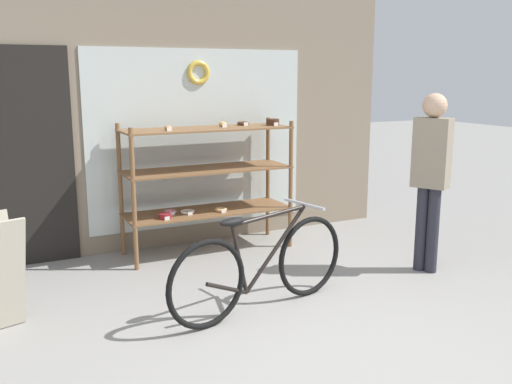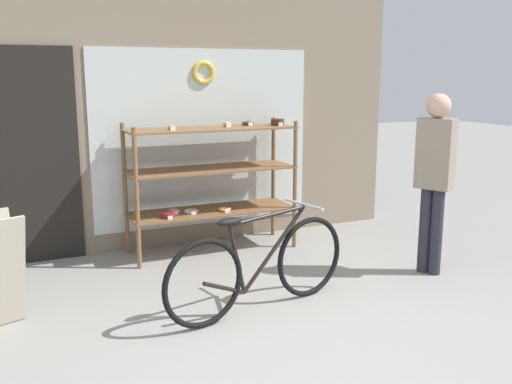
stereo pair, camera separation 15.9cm
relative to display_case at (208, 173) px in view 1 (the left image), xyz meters
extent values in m
plane|color=gray|center=(-0.15, -2.60, -0.84)|extent=(30.00, 30.00, 0.00)
cube|color=gray|center=(-0.15, 0.43, 0.96)|extent=(5.01, 0.08, 3.59)
cube|color=silver|center=(0.05, 0.38, 0.31)|extent=(2.44, 0.02, 1.90)
cube|color=black|center=(-1.69, 0.37, 0.21)|extent=(0.84, 0.03, 2.10)
torus|color=gold|center=(0.05, 0.36, 1.01)|extent=(0.26, 0.06, 0.26)
cylinder|color=brown|center=(-0.85, -0.26, -0.16)|extent=(0.04, 0.04, 1.36)
cylinder|color=brown|center=(0.84, -0.26, -0.16)|extent=(0.04, 0.04, 1.36)
cylinder|color=brown|center=(-0.85, 0.26, -0.16)|extent=(0.04, 0.04, 1.36)
cylinder|color=brown|center=(0.84, 0.26, -0.16)|extent=(0.04, 0.04, 1.36)
cube|color=brown|center=(-0.01, 0.00, -0.41)|extent=(1.73, 0.57, 0.02)
cube|color=brown|center=(-0.01, 0.00, 0.04)|extent=(1.73, 0.57, 0.02)
cube|color=brown|center=(-0.01, 0.00, 0.45)|extent=(1.73, 0.57, 0.02)
torus|color=tan|center=(0.09, -0.10, -0.38)|extent=(0.13, 0.13, 0.04)
cube|color=white|center=(0.09, -0.18, -0.38)|extent=(0.05, 0.00, 0.04)
cylinder|color=#422619|center=(0.74, -0.03, 0.50)|extent=(0.14, 0.14, 0.07)
cube|color=white|center=(0.74, -0.11, 0.48)|extent=(0.05, 0.00, 0.04)
torus|color=beige|center=(-0.25, -0.03, -0.38)|extent=(0.15, 0.15, 0.03)
cube|color=white|center=(-0.25, -0.11, -0.38)|extent=(0.05, 0.00, 0.04)
ellipsoid|color=tan|center=(0.18, 0.02, 0.49)|extent=(0.08, 0.07, 0.06)
cube|color=white|center=(0.18, -0.03, 0.48)|extent=(0.05, 0.00, 0.04)
torus|color=#4C2D1E|center=(0.46, 0.12, 0.48)|extent=(0.13, 0.13, 0.04)
cube|color=white|center=(0.46, 0.05, 0.48)|extent=(0.05, 0.00, 0.04)
torus|color=pink|center=(-0.41, 0.02, -0.38)|extent=(0.13, 0.13, 0.04)
cube|color=white|center=(-0.41, -0.05, -0.38)|extent=(0.05, 0.00, 0.04)
ellipsoid|color=#AD7F4C|center=(-0.45, -0.10, 0.49)|extent=(0.07, 0.06, 0.05)
cube|color=white|center=(-0.45, -0.14, 0.48)|extent=(0.05, 0.00, 0.04)
cylinder|color=maroon|center=(-0.52, -0.14, -0.37)|extent=(0.13, 0.13, 0.05)
cube|color=white|center=(-0.52, -0.21, -0.38)|extent=(0.05, 0.00, 0.04)
torus|color=black|center=(-0.72, -1.75, -0.50)|extent=(0.67, 0.19, 0.68)
torus|color=black|center=(0.29, -1.53, -0.50)|extent=(0.67, 0.19, 0.68)
cylinder|color=black|center=(-0.07, -1.61, -0.35)|extent=(0.61, 0.16, 0.62)
cylinder|color=black|center=(-0.14, -1.63, -0.08)|extent=(0.72, 0.19, 0.07)
cylinder|color=black|center=(-0.43, -1.69, -0.37)|extent=(0.16, 0.07, 0.56)
cylinder|color=black|center=(-0.54, -1.71, -0.57)|extent=(0.37, 0.11, 0.18)
ellipsoid|color=black|center=(-0.49, -1.70, -0.07)|extent=(0.23, 0.13, 0.06)
cylinder|color=#B2B2B7|center=(0.22, -1.55, -0.04)|extent=(0.12, 0.45, 0.02)
cylinder|color=#282833|center=(1.57, -1.46, -0.43)|extent=(0.11, 0.11, 0.81)
cylinder|color=#282833|center=(1.63, -1.55, -0.43)|extent=(0.11, 0.11, 0.81)
cube|color=gray|center=(1.60, -1.51, 0.29)|extent=(0.31, 0.37, 0.64)
sphere|color=tan|center=(1.60, -1.51, 0.72)|extent=(0.22, 0.22, 0.22)
camera|label=1|loc=(-2.14, -5.41, 1.00)|focal=40.00mm
camera|label=2|loc=(-2.00, -5.48, 1.00)|focal=40.00mm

